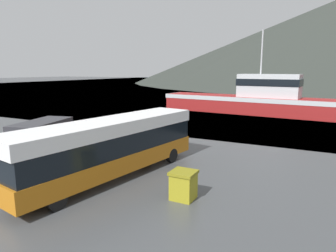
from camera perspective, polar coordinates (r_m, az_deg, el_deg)
water_surface at (r=143.89m, az=22.97°, el=7.49°), size 240.00×240.00×0.00m
tour_bus at (r=16.43m, az=-10.77°, el=-3.60°), size 4.32×12.02×3.18m
delivery_van at (r=21.92m, az=-21.86°, el=-1.92°), size 3.48×6.62×2.49m
fishing_boat at (r=41.86m, az=16.08°, el=4.91°), size 24.45×6.53×10.87m
storage_bin at (r=13.81m, az=2.95°, el=-11.12°), size 1.11×1.07×1.31m
mooring_bollard at (r=26.95m, az=-5.24°, el=-0.95°), size 0.28×0.28×0.73m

